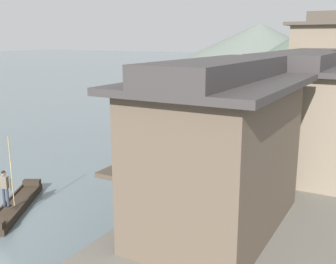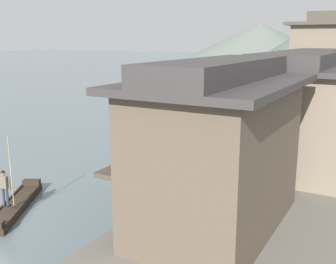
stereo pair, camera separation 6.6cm
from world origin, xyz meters
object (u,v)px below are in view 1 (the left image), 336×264
Objects in this scene: boat_moored_far at (220,94)px; house_waterfront_tall at (310,97)px; boat_foreground_poled at (15,206)px; house_waterfront_nearest at (219,148)px; house_waterfront_narrow at (334,71)px; boat_moored_second at (219,102)px; mooring_post_dock_mid at (220,157)px; house_waterfront_second at (292,114)px; mooring_post_dock_near at (137,211)px; boatman_person at (5,184)px; boat_moored_nearest at (221,115)px; boat_moored_third at (162,120)px.

boat_moored_far is 0.52× the size of house_waterfront_tall.
boat_foreground_poled is 1.35× the size of boat_moored_far.
house_waterfront_nearest reaches higher than boat_foreground_poled.
house_waterfront_narrow is (0.93, 21.51, 1.30)m from house_waterfront_nearest.
boat_moored_second is (-3.78, 32.57, 0.04)m from boat_foreground_poled.
boat_moored_second is 7.13m from boat_moored_far.
house_waterfront_narrow reaches higher than mooring_post_dock_mid.
house_waterfront_tall reaches higher than boat_moored_second.
house_waterfront_second is (13.41, -22.65, 3.40)m from boat_moored_second.
house_waterfront_narrow is at bearing 87.54° from house_waterfront_nearest.
mooring_post_dock_mid is (9.78, -23.41, 0.76)m from boat_moored_second.
house_waterfront_second is 9.07× the size of mooring_post_dock_near.
house_waterfront_nearest reaches higher than boatman_person.
boat_moored_second is at bearing 113.82° from boat_moored_nearest.
mooring_post_dock_mid is (12.31, -30.08, 0.82)m from boat_moored_far.
house_waterfront_narrow is 23.28m from mooring_post_dock_near.
house_waterfront_second reaches higher than boat_moored_nearest.
boat_moored_nearest is at bearing 48.67° from boat_moored_third.
house_waterfront_tall is at bearing -13.89° from boat_moored_third.
boat_moored_far is 0.41× the size of house_waterfront_narrow.
house_waterfront_nearest reaches higher than mooring_post_dock_near.
boat_moored_second is at bearing 96.63° from boat_foreground_poled.
boatman_person is 14.23m from house_waterfront_second.
boat_foreground_poled is 1.06× the size of boat_moored_second.
boat_moored_nearest is 0.99× the size of boat_moored_third.
house_waterfront_tall reaches higher than boat_moored_third.
boat_foreground_poled is 1.32× the size of boat_moored_nearest.
house_waterfront_nearest is 10.91× the size of mooring_post_dock_near.
house_waterfront_second is at bearing 84.56° from house_waterfront_nearest.
mooring_post_dock_near is at bearing -99.51° from house_waterfront_narrow.
house_waterfront_nearest is 4.04m from mooring_post_dock_near.
boat_moored_third is 0.53× the size of house_waterfront_tall.
boat_foreground_poled is at bearing -89.41° from boat_moored_nearest.
mooring_post_dock_near is at bearing 15.44° from boatman_person.
house_waterfront_nearest reaches higher than boat_moored_nearest.
house_waterfront_tall is at bearing 61.14° from boat_foreground_poled.
mooring_post_dock_near is at bearing -90.00° from mooring_post_dock_mid.
house_waterfront_narrow is (13.57, -9.19, 4.70)m from boat_moored_second.
boat_moored_far is at bearing 110.78° from boat_moored_second.
boat_moored_far is (-2.53, 6.67, -0.06)m from boat_moored_second.
house_waterfront_tall is 9.56× the size of mooring_post_dock_mid.
mooring_post_dock_near is at bearing -111.59° from house_waterfront_second.
boat_moored_far is (-6.06, 14.66, -0.13)m from boat_moored_nearest.
boat_moored_third is 0.54× the size of house_waterfront_second.
house_waterfront_nearest is 1.19× the size of house_waterfront_tall.
mooring_post_dock_near is (-2.86, -1.13, -2.62)m from house_waterfront_nearest.
boat_moored_third is at bearing 125.60° from house_waterfront_nearest.
house_waterfront_narrow reaches higher than boat_foreground_poled.
house_waterfront_narrow is (0.16, 13.46, 1.30)m from house_waterfront_second.
house_waterfront_nearest is at bearing -91.47° from house_waterfront_tall.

